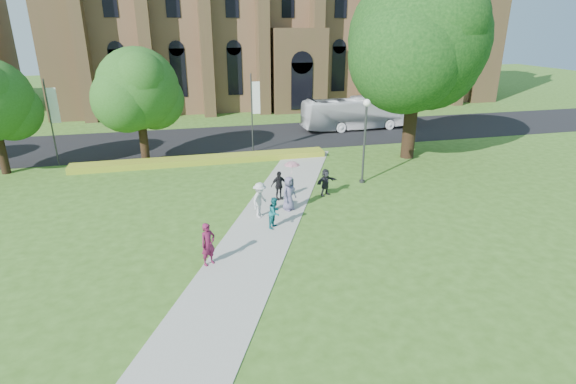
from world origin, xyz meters
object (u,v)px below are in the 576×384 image
object	(u,v)px
streetlamp	(365,131)
pedestrian_0	(208,244)
large_tree	(418,40)
tour_coach	(358,113)

from	to	relation	value
streetlamp	pedestrian_0	bearing A→B (deg)	-141.49
streetlamp	large_tree	distance (m)	8.73
tour_coach	pedestrian_0	distance (m)	27.57
streetlamp	pedestrian_0	xyz separation A→B (m)	(-10.25, -8.16, -2.33)
large_tree	pedestrian_0	bearing A→B (deg)	-141.22
tour_coach	large_tree	bearing A→B (deg)	178.63
large_tree	tour_coach	distance (m)	12.07
large_tree	streetlamp	bearing A→B (deg)	-140.71
tour_coach	pedestrian_0	size ratio (longest dim) A/B	5.82
streetlamp	large_tree	bearing A→B (deg)	39.29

